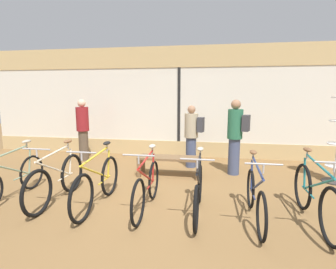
# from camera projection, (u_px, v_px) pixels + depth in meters

# --- Properties ---
(ground_plane) EXTENTS (24.00, 24.00, 0.00)m
(ground_plane) POSITION_uv_depth(u_px,v_px,m) (155.00, 199.00, 4.69)
(ground_plane) COLOR olive
(shop_back_wall) EXTENTS (12.00, 0.08, 3.20)m
(shop_back_wall) POSITION_uv_depth(u_px,v_px,m) (179.00, 101.00, 7.66)
(shop_back_wall) COLOR tan
(shop_back_wall) RESTS_ON ground_plane
(bicycle_far_left) EXTENTS (0.46, 1.73, 1.02)m
(bicycle_far_left) POSITION_uv_depth(u_px,v_px,m) (12.00, 178.00, 4.64)
(bicycle_far_left) COLOR black
(bicycle_far_left) RESTS_ON ground_plane
(bicycle_left) EXTENTS (0.46, 1.75, 1.05)m
(bicycle_left) POSITION_uv_depth(u_px,v_px,m) (57.00, 180.00, 4.50)
(bicycle_left) COLOR black
(bicycle_left) RESTS_ON ground_plane
(bicycle_center_left) EXTENTS (0.46, 1.79, 1.04)m
(bicycle_center_left) POSITION_uv_depth(u_px,v_px,m) (98.00, 183.00, 4.33)
(bicycle_center_left) COLOR black
(bicycle_center_left) RESTS_ON ground_plane
(bicycle_center) EXTENTS (0.46, 1.67, 1.02)m
(bicycle_center) POSITION_uv_depth(u_px,v_px,m) (147.00, 187.00, 4.21)
(bicycle_center) COLOR black
(bicycle_center) RESTS_ON ground_plane
(bicycle_center_right) EXTENTS (0.46, 1.66, 1.01)m
(bicycle_center_right) POSITION_uv_depth(u_px,v_px,m) (198.00, 192.00, 4.04)
(bicycle_center_right) COLOR black
(bicycle_center_right) RESTS_ON ground_plane
(bicycle_right) EXTENTS (0.46, 1.65, 1.00)m
(bicycle_right) POSITION_uv_depth(u_px,v_px,m) (255.00, 197.00, 3.83)
(bicycle_right) COLOR black
(bicycle_right) RESTS_ON ground_plane
(bicycle_far_right) EXTENTS (0.46, 1.82, 1.05)m
(bicycle_far_right) POSITION_uv_depth(u_px,v_px,m) (315.00, 197.00, 3.74)
(bicycle_far_right) COLOR black
(bicycle_far_right) RESTS_ON ground_plane
(display_bench) EXTENTS (1.40, 0.44, 0.45)m
(display_bench) POSITION_uv_depth(u_px,v_px,m) (169.00, 160.00, 5.92)
(display_bench) COLOR brown
(display_bench) RESTS_ON ground_plane
(customer_near_rack) EXTENTS (0.44, 0.44, 1.71)m
(customer_near_rack) POSITION_uv_depth(u_px,v_px,m) (83.00, 128.00, 7.29)
(customer_near_rack) COLOR brown
(customer_near_rack) RESTS_ON ground_plane
(customer_by_window) EXTENTS (0.55, 0.43, 1.73)m
(customer_by_window) POSITION_uv_depth(u_px,v_px,m) (236.00, 135.00, 5.97)
(customer_by_window) COLOR #424C6B
(customer_by_window) RESTS_ON ground_plane
(customer_mid_floor) EXTENTS (0.53, 0.40, 1.57)m
(customer_mid_floor) POSITION_uv_depth(u_px,v_px,m) (192.00, 134.00, 6.60)
(customer_mid_floor) COLOR #424C6B
(customer_mid_floor) RESTS_ON ground_plane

